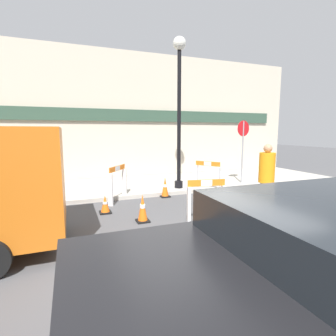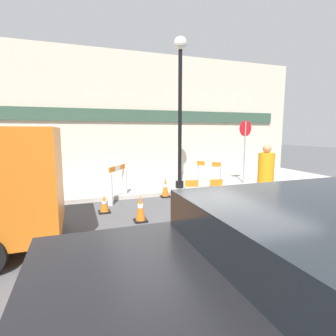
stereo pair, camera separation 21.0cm
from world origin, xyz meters
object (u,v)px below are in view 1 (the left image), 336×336
(stop_sign, at_px, (243,141))
(person_worker, at_px, (266,178))
(person_pedestrian, at_px, (27,169))
(streetlamp_post, at_px, (179,93))

(stop_sign, relative_size, person_worker, 1.32)
(person_worker, bearing_deg, person_pedestrian, 15.14)
(streetlamp_post, xyz_separation_m, person_worker, (0.89, -3.37, -2.44))
(stop_sign, distance_m, person_worker, 3.90)
(stop_sign, xyz_separation_m, person_pedestrian, (-7.51, 0.44, -0.74))
(person_worker, height_order, person_pedestrian, person_worker)
(streetlamp_post, xyz_separation_m, person_pedestrian, (-4.83, 0.45, -2.42))
(person_worker, xyz_separation_m, person_pedestrian, (-5.72, 3.82, 0.02))
(streetlamp_post, bearing_deg, person_pedestrian, 174.64)
(person_worker, bearing_deg, stop_sign, -69.08)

